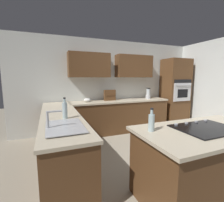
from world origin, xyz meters
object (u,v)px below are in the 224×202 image
at_px(blender, 148,94).
at_px(cooktop, 206,128).
at_px(sink_unit, 64,126).
at_px(dish_soap_bottle, 65,110).
at_px(mixing_bowl, 87,100).
at_px(wall_oven, 175,92).
at_px(oil_bottle, 151,122).
at_px(spice_rack, 110,95).

bearing_deg(blender, cooktop, 69.74).
xyz_separation_m(sink_unit, dish_soap_bottle, (-0.06, -0.48, 0.12)).
bearing_deg(mixing_bowl, sink_unit, 69.58).
bearing_deg(wall_oven, oil_bottle, 43.22).
height_order(sink_unit, cooktop, sink_unit).
height_order(wall_oven, mixing_bowl, wall_oven).
xyz_separation_m(sink_unit, oil_bottle, (-0.95, 0.52, 0.09)).
bearing_deg(blender, dish_soap_bottle, 31.59).
xyz_separation_m(blender, oil_bottle, (1.72, 2.61, -0.03)).
xyz_separation_m(wall_oven, cooktop, (2.03, 2.74, -0.15)).
bearing_deg(sink_unit, cooktop, 157.20).
xyz_separation_m(blender, dish_soap_bottle, (2.62, 1.61, -0.00)).
height_order(sink_unit, mixing_bowl, sink_unit).
bearing_deg(sink_unit, dish_soap_bottle, -96.95).
relative_size(sink_unit, cooktop, 0.92).
bearing_deg(dish_soap_bottle, mixing_bowl, -114.08).
xyz_separation_m(blender, mixing_bowl, (1.90, 0.00, -0.09)).
relative_size(sink_unit, spice_rack, 2.15).
xyz_separation_m(spice_rack, dish_soap_bottle, (1.37, 1.65, -0.01)).
relative_size(wall_oven, cooktop, 2.79).
xyz_separation_m(wall_oven, sink_unit, (3.68, 2.04, -0.14)).
relative_size(mixing_bowl, spice_rack, 0.56).
height_order(cooktop, mixing_bowl, mixing_bowl).
xyz_separation_m(cooktop, blender, (-1.03, -2.79, 0.13)).
bearing_deg(dish_soap_bottle, sink_unit, 83.05).
xyz_separation_m(cooktop, mixing_bowl, (0.87, -2.79, 0.04)).
distance_m(wall_oven, oil_bottle, 3.74).
bearing_deg(dish_soap_bottle, spice_rack, -129.78).
height_order(sink_unit, blender, blender).
bearing_deg(sink_unit, spice_rack, -123.91).
relative_size(sink_unit, oil_bottle, 2.49).
bearing_deg(spice_rack, mixing_bowl, 3.00).
relative_size(blender, dish_soap_bottle, 0.97).
bearing_deg(mixing_bowl, blender, -180.00).
distance_m(wall_oven, cooktop, 3.41).
bearing_deg(spice_rack, sink_unit, 56.09).
bearing_deg(mixing_bowl, dish_soap_bottle, 65.92).
distance_m(blender, spice_rack, 1.25).
bearing_deg(dish_soap_bottle, oil_bottle, 131.87).
bearing_deg(dish_soap_bottle, wall_oven, -156.67).
height_order(wall_oven, oil_bottle, wall_oven).
bearing_deg(oil_bottle, mixing_bowl, -86.15).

